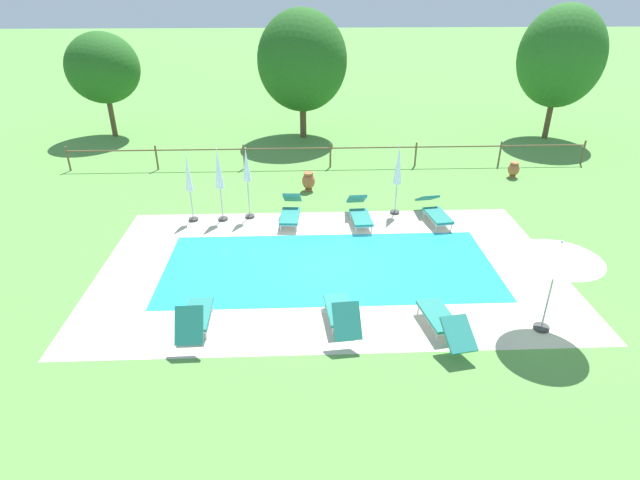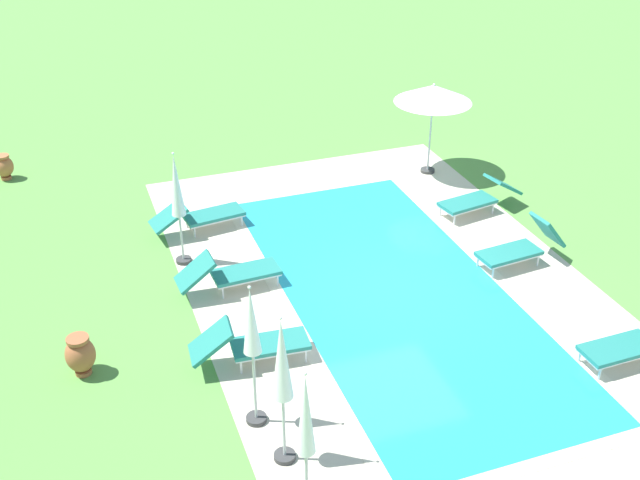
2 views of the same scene
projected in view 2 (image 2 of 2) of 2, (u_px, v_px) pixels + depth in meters
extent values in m
plane|color=#599342|center=(395.00, 292.00, 14.94)|extent=(160.00, 160.00, 0.00)
cube|color=beige|center=(395.00, 292.00, 14.94)|extent=(12.82, 7.58, 0.01)
cube|color=#23A8C1|center=(395.00, 292.00, 14.94)|extent=(9.25, 4.02, 0.01)
cube|color=beige|center=(290.00, 313.00, 14.31)|extent=(9.73, 0.24, 0.01)
cube|color=beige|center=(491.00, 272.00, 15.56)|extent=(9.73, 0.24, 0.01)
cube|color=beige|center=(313.00, 190.00, 18.81)|extent=(0.24, 4.02, 0.01)
cube|color=beige|center=(533.00, 465.00, 11.06)|extent=(0.24, 4.02, 0.01)
cube|color=#237A70|center=(468.00, 202.00, 17.55)|extent=(0.81, 1.38, 0.07)
cube|color=#237A70|center=(503.00, 184.00, 17.88)|extent=(0.72, 0.85, 0.49)
cube|color=silver|center=(467.00, 205.00, 17.58)|extent=(0.78, 1.35, 0.04)
cylinder|color=silver|center=(454.00, 219.00, 17.21)|extent=(0.04, 0.04, 0.28)
cylinder|color=silver|center=(440.00, 210.00, 17.60)|extent=(0.04, 0.04, 0.28)
cylinder|color=silver|center=(493.00, 208.00, 17.68)|extent=(0.04, 0.04, 0.28)
cylinder|color=silver|center=(479.00, 199.00, 18.07)|extent=(0.04, 0.04, 0.28)
cube|color=#237A70|center=(619.00, 348.00, 12.91)|extent=(0.63, 1.31, 0.07)
cube|color=silver|center=(618.00, 351.00, 12.94)|extent=(0.60, 1.29, 0.04)
cylinder|color=silver|center=(600.00, 373.00, 12.62)|extent=(0.04, 0.04, 0.28)
cylinder|color=silver|center=(580.00, 355.00, 13.04)|extent=(0.04, 0.04, 0.28)
cylinder|color=silver|center=(633.00, 341.00, 13.38)|extent=(0.04, 0.04, 0.28)
cube|color=#237A70|center=(270.00, 344.00, 13.02)|extent=(0.70, 1.34, 0.07)
cube|color=#237A70|center=(211.00, 341.00, 12.67)|extent=(0.65, 0.76, 0.55)
cube|color=silver|center=(270.00, 346.00, 13.05)|extent=(0.66, 1.31, 0.04)
cylinder|color=silver|center=(299.00, 338.00, 13.45)|extent=(0.04, 0.04, 0.28)
cylinder|color=silver|center=(306.00, 355.00, 13.02)|extent=(0.04, 0.04, 0.28)
cylinder|color=silver|center=(236.00, 348.00, 13.20)|extent=(0.04, 0.04, 0.28)
cylinder|color=silver|center=(241.00, 367.00, 12.77)|extent=(0.04, 0.04, 0.28)
cube|color=#237A70|center=(509.00, 253.00, 15.61)|extent=(0.72, 1.35, 0.07)
cube|color=#237A70|center=(548.00, 230.00, 15.79)|extent=(0.65, 0.64, 0.69)
cube|color=silver|center=(509.00, 255.00, 15.64)|extent=(0.69, 1.32, 0.04)
cylinder|color=silver|center=(493.00, 273.00, 15.29)|extent=(0.04, 0.04, 0.28)
cylinder|color=silver|center=(478.00, 260.00, 15.69)|extent=(0.04, 0.04, 0.28)
cylinder|color=silver|center=(538.00, 260.00, 15.70)|extent=(0.04, 0.04, 0.28)
cylinder|color=silver|center=(522.00, 249.00, 16.10)|extent=(0.04, 0.04, 0.28)
cube|color=#237A70|center=(246.00, 272.00, 14.98)|extent=(0.66, 1.33, 0.07)
cube|color=#237A70|center=(195.00, 272.00, 14.53)|extent=(0.64, 0.75, 0.54)
cube|color=silver|center=(246.00, 274.00, 15.01)|extent=(0.63, 1.30, 0.04)
cylinder|color=silver|center=(269.00, 267.00, 15.46)|extent=(0.04, 0.04, 0.28)
cylinder|color=silver|center=(278.00, 280.00, 15.05)|extent=(0.04, 0.04, 0.28)
cylinder|color=silver|center=(215.00, 279.00, 15.09)|extent=(0.04, 0.04, 0.28)
cylinder|color=silver|center=(223.00, 292.00, 14.68)|extent=(0.04, 0.04, 0.28)
cube|color=#237A70|center=(214.00, 214.00, 17.05)|extent=(0.78, 1.37, 0.07)
cube|color=#237A70|center=(168.00, 217.00, 16.54)|extent=(0.70, 0.85, 0.46)
cube|color=silver|center=(214.00, 217.00, 17.08)|extent=(0.74, 1.34, 0.04)
cylinder|color=silver|center=(233.00, 211.00, 17.55)|extent=(0.04, 0.04, 0.28)
cylinder|color=silver|center=(242.00, 221.00, 17.16)|extent=(0.04, 0.04, 0.28)
cylinder|color=silver|center=(187.00, 222.00, 17.11)|extent=(0.04, 0.04, 0.28)
cylinder|color=silver|center=(195.00, 232.00, 16.72)|extent=(0.04, 0.04, 0.28)
cylinder|color=#383838|center=(427.00, 170.00, 19.70)|extent=(0.36, 0.36, 0.08)
cylinder|color=#B2B5B7|center=(431.00, 130.00, 19.16)|extent=(0.04, 0.04, 2.27)
cone|color=white|center=(433.00, 94.00, 18.69)|extent=(1.90, 1.90, 0.42)
sphere|color=white|center=(434.00, 85.00, 18.58)|extent=(0.06, 0.06, 0.06)
cylinder|color=#383838|center=(285.00, 456.00, 11.17)|extent=(0.32, 0.32, 0.08)
cylinder|color=#B2B5B7|center=(284.00, 428.00, 10.90)|extent=(0.04, 0.04, 1.17)
cone|color=white|center=(282.00, 359.00, 10.29)|extent=(0.30, 0.30, 1.29)
sphere|color=white|center=(280.00, 318.00, 9.96)|extent=(0.05, 0.05, 0.05)
cylinder|color=#383838|center=(256.00, 419.00, 11.85)|extent=(0.32, 0.32, 0.08)
cylinder|color=#B2B5B7|center=(255.00, 387.00, 11.53)|extent=(0.04, 0.04, 1.33)
cone|color=white|center=(251.00, 321.00, 10.93)|extent=(0.27, 0.27, 1.09)
sphere|color=white|center=(249.00, 287.00, 10.65)|extent=(0.05, 0.05, 0.05)
cylinder|color=#383838|center=(184.00, 260.00, 15.89)|extent=(0.32, 0.32, 0.08)
cylinder|color=#B2B5B7|center=(182.00, 239.00, 15.64)|extent=(0.04, 0.04, 1.10)
cone|color=white|center=(176.00, 185.00, 15.04)|extent=(0.28, 0.28, 1.29)
sphere|color=white|center=(173.00, 153.00, 14.71)|extent=(0.05, 0.05, 0.05)
cone|color=white|center=(306.00, 414.00, 9.54)|extent=(0.25, 0.25, 1.23)
sphere|color=white|center=(305.00, 374.00, 9.22)|extent=(0.05, 0.05, 0.05)
cylinder|color=#A85B38|center=(84.00, 371.00, 12.82)|extent=(0.27, 0.27, 0.08)
ellipsoid|color=#A85B38|center=(80.00, 354.00, 12.65)|extent=(0.49, 0.49, 0.62)
cylinder|color=#A85B38|center=(77.00, 339.00, 12.49)|extent=(0.37, 0.37, 0.06)
cylinder|color=#B7663D|center=(6.00, 178.00, 19.34)|extent=(0.25, 0.25, 0.08)
ellipsoid|color=#B7663D|center=(4.00, 166.00, 19.19)|extent=(0.46, 0.46, 0.53)
cylinder|color=#B7663D|center=(2.00, 156.00, 19.06)|extent=(0.34, 0.34, 0.06)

